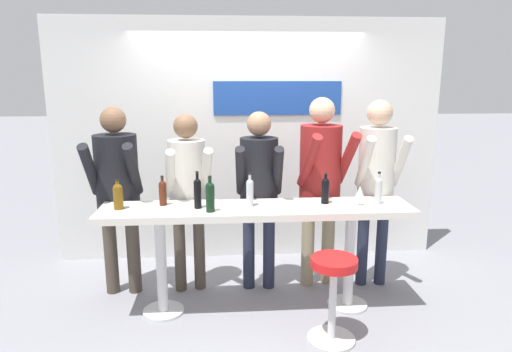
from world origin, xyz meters
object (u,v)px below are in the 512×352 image
object	(u,v)px
wine_glass_0	(360,192)
person_left	(188,183)
wine_bottle_5	(163,192)
wine_bottle_6	(250,191)
bar_stool	(333,287)
tasting_table	(257,223)
person_center_right	(377,172)
wine_bottle_2	(198,192)
person_center	(321,172)
wine_bottle_1	(378,189)
wine_bottle_0	(118,195)
person_far_left	(117,181)
wine_bottle_3	(210,195)
person_center_left	(259,182)
wine_bottle_4	(325,189)

from	to	relation	value
wine_glass_0	person_left	bearing A→B (deg)	162.48
wine_bottle_5	wine_bottle_6	distance (m)	0.75
bar_stool	wine_bottle_5	bearing A→B (deg)	154.76
tasting_table	wine_bottle_5	distance (m)	0.85
person_center_right	wine_bottle_2	size ratio (longest dim) A/B	5.78
tasting_table	person_center_right	size ratio (longest dim) A/B	1.46
person_center	person_center_right	distance (m)	0.53
tasting_table	wine_bottle_5	xyz separation A→B (m)	(-0.80, 0.10, 0.27)
person_center	wine_bottle_5	distance (m)	1.50
person_left	wine_bottle_5	xyz separation A→B (m)	(-0.19, -0.33, 0.01)
wine_bottle_1	wine_bottle_2	bearing A→B (deg)	-179.29
person_center	wine_bottle_6	bearing A→B (deg)	-158.93
person_left	wine_bottle_2	bearing A→B (deg)	-84.63
person_left	wine_bottle_0	size ratio (longest dim) A/B	6.69
person_left	person_center_right	distance (m)	1.79
wine_bottle_5	wine_bottle_6	bearing A→B (deg)	-6.54
wine_bottle_6	person_left	bearing A→B (deg)	143.01
person_left	wine_bottle_0	distance (m)	0.69
person_left	person_center_right	size ratio (longest dim) A/B	0.93
bar_stool	person_far_left	bearing A→B (deg)	152.11
bar_stool	person_center	size ratio (longest dim) A/B	0.37
wine_bottle_1	wine_glass_0	distance (m)	0.18
bar_stool	person_center_right	bearing A→B (deg)	56.84
wine_bottle_1	wine_bottle_3	xyz separation A→B (m)	(-1.45, -0.13, 0.01)
tasting_table	person_center_left	bearing A→B (deg)	82.91
tasting_table	bar_stool	size ratio (longest dim) A/B	3.84
wine_bottle_1	wine_bottle_6	xyz separation A→B (m)	(-1.11, 0.01, 0.00)
person_center_left	wine_bottle_0	distance (m)	1.28
person_center_right	tasting_table	bearing A→B (deg)	-158.56
tasting_table	wine_bottle_1	xyz separation A→B (m)	(1.06, 0.01, 0.28)
wine_bottle_0	wine_bottle_5	bearing A→B (deg)	14.71
person_far_left	wine_bottle_0	distance (m)	0.42
wine_bottle_6	wine_bottle_3	bearing A→B (deg)	-157.91
wine_bottle_0	wine_bottle_4	size ratio (longest dim) A/B	0.94
person_center_right	wine_bottle_1	world-z (taller)	person_center_right
wine_bottle_0	wine_bottle_5	distance (m)	0.37
wine_bottle_0	wine_bottle_1	xyz separation A→B (m)	(2.21, 0.00, 0.01)
tasting_table	person_center_left	xyz separation A→B (m)	(0.05, 0.42, 0.27)
tasting_table	wine_bottle_6	distance (m)	0.29
person_left	wine_bottle_6	bearing A→B (deg)	-46.40
wine_bottle_3	person_center	bearing A→B (deg)	29.79
person_center	wine_bottle_1	bearing A→B (deg)	-60.79
person_center_right	wine_bottle_6	size ratio (longest dim) A/B	6.27
person_center_right	wine_bottle_3	distance (m)	1.66
wine_bottle_3	wine_glass_0	world-z (taller)	wine_bottle_3
person_center_left	wine_bottle_1	size ratio (longest dim) A/B	6.06
wine_bottle_5	person_far_left	bearing A→B (deg)	144.92
wine_bottle_6	person_center	bearing A→B (deg)	33.07
wine_bottle_6	wine_glass_0	distance (m)	0.94
wine_bottle_2	wine_bottle_6	xyz separation A→B (m)	(0.44, 0.03, -0.01)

